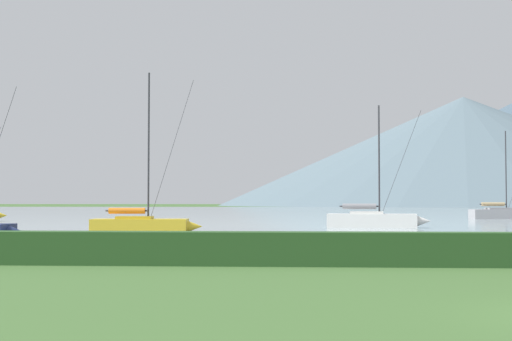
% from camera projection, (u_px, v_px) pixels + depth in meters
% --- Properties ---
extents(harbor_water, '(320.00, 246.00, 0.00)m').
position_uv_depth(harbor_water, '(334.00, 212.00, 150.21)').
color(harbor_water, '#8C9EA3').
rests_on(harbor_water, ground_plane).
extents(hedge_line, '(80.00, 1.20, 1.13)m').
position_uv_depth(hedge_line, '(483.00, 250.00, 24.61)').
color(hedge_line, '#284C23').
rests_on(hedge_line, ground_plane).
extents(sailboat_slip_0, '(7.30, 2.49, 10.65)m').
position_uv_depth(sailboat_slip_0, '(142.00, 225.00, 49.01)').
color(sailboat_slip_0, gold).
rests_on(sailboat_slip_0, harbor_water).
extents(sailboat_slip_1, '(8.60, 3.32, 10.67)m').
position_uv_depth(sailboat_slip_1, '(502.00, 213.00, 90.20)').
color(sailboat_slip_1, '#9E9EA3').
rests_on(sailboat_slip_1, harbor_water).
extents(sailboat_slip_10, '(8.37, 3.20, 9.93)m').
position_uv_depth(sailboat_slip_10, '(373.00, 219.00, 60.36)').
color(sailboat_slip_10, white).
rests_on(sailboat_slip_10, harbor_water).
extents(distant_hill_west_ridge, '(235.76, 235.76, 52.17)m').
position_uv_depth(distant_hill_west_ridge, '(464.00, 151.00, 356.94)').
color(distant_hill_west_ridge, slate).
rests_on(distant_hill_west_ridge, ground_plane).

